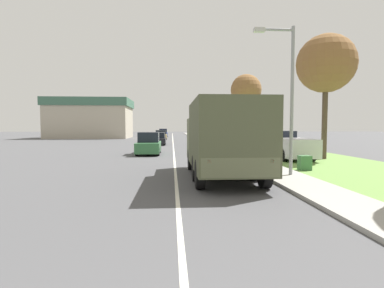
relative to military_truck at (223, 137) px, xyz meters
The scene contains 15 objects.
ground_plane 27.67m from the military_truck, 93.94° to the left, with size 180.00×180.00×0.00m, color #4C4C4F.
lane_centre_stripe 27.67m from the military_truck, 93.94° to the left, with size 0.12×120.00×0.00m.
sidewalk_right 27.73m from the military_truck, 84.60° to the left, with size 1.80×120.00×0.12m.
grass_strip_right 28.48m from the military_truck, 75.74° to the left, with size 7.00×120.00×0.02m.
military_truck is the anchor object (origin of this frame).
car_nearest_ahead 11.70m from the military_truck, 109.09° to the left, with size 1.73×4.11×1.69m.
car_second_ahead 23.39m from the military_truck, 98.99° to the left, with size 1.74×4.12×1.44m.
car_third_ahead 39.01m from the military_truck, 95.70° to the left, with size 1.94×4.23×1.53m.
car_fourth_ahead 50.92m from the military_truck, 94.34° to the left, with size 1.76×4.89×1.70m.
pickup_truck 9.41m from the military_truck, 53.70° to the left, with size 1.97×5.74×1.79m.
lamp_post 3.36m from the military_truck, ahead, with size 1.69×0.24×6.03m.
tree_mid_right 11.17m from the military_truck, 40.75° to the left, with size 3.69×3.69×7.96m.
tree_far_right 22.90m from the military_truck, 73.63° to the left, with size 3.45×3.45×7.99m.
utility_box 4.87m from the military_truck, 23.55° to the left, with size 0.55×0.45×0.70m.
building_distant 48.54m from the military_truck, 110.73° to the left, with size 14.80×10.30×7.23m.
Camera 1 is at (-0.16, 0.45, 2.10)m, focal length 28.00 mm.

